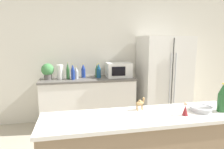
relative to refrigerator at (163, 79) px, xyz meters
name	(u,v)px	position (x,y,z in m)	size (l,w,h in m)	color
wall_back	(107,58)	(-1.10, 0.41, 0.41)	(8.00, 0.06, 2.55)	silver
back_counter	(88,101)	(-1.53, 0.08, -0.40)	(1.79, 0.63, 0.93)	white
refrigerator	(163,79)	(0.00, 0.00, 0.00)	(0.95, 0.75, 1.73)	silver
potted_plant	(48,71)	(-2.27, 0.10, 0.23)	(0.23, 0.23, 0.30)	#595451
paper_towel_roll	(60,72)	(-2.05, 0.10, 0.20)	(0.12, 0.12, 0.27)	white
microwave	(119,70)	(-0.92, 0.10, 0.21)	(0.48, 0.37, 0.28)	white
back_bottle_0	(97,71)	(-1.34, 0.16, 0.19)	(0.08, 0.08, 0.26)	#2D6033
back_bottle_1	(83,71)	(-1.61, 0.18, 0.20)	(0.08, 0.08, 0.27)	navy
back_bottle_2	(99,71)	(-1.32, 0.07, 0.20)	(0.08, 0.08, 0.28)	navy
back_bottle_3	(73,72)	(-1.81, -0.01, 0.21)	(0.07, 0.07, 0.29)	navy
back_bottle_4	(76,73)	(-1.75, 0.05, 0.18)	(0.07, 0.07, 0.24)	#B2B7BC
back_bottle_5	(68,71)	(-1.90, 0.07, 0.21)	(0.06, 0.06, 0.31)	#2D6033
wine_bottle	(222,98)	(-0.35, -2.03, 0.20)	(0.09, 0.09, 0.29)	#235628
fruit_bowl	(201,108)	(-0.55, -1.98, 0.09)	(0.23, 0.23, 0.05)	#B7BABF
camel_figurine	(140,103)	(-1.15, -1.82, 0.14)	(0.11, 0.06, 0.13)	tan
wise_man_figurine_blue	(185,110)	(-0.77, -2.05, 0.12)	(0.06, 0.06, 0.13)	maroon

